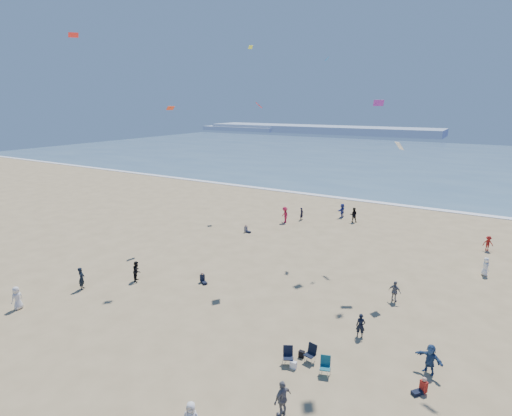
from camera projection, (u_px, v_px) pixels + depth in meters
The scene contains 11 objects.
ground at pixel (130, 405), 18.45m from camera, with size 220.00×220.00×0.00m, color tan.
ocean at pixel (431, 160), 97.36m from camera, with size 220.00×100.00×0.06m, color #476B84.
surf_line at pixel (379, 203), 55.82m from camera, with size 220.00×1.20×0.08m, color white.
headland_far at pixel (319, 129), 188.98m from camera, with size 110.00×20.00×3.20m, color #7A8EA8.
headland_near at pixel (242, 129), 204.80m from camera, with size 40.00×14.00×2.00m, color #7A8EA8.
standing_flyers at pixel (315, 260), 33.24m from camera, with size 29.05×36.90×1.87m.
seated_group at pixel (246, 330), 23.71m from camera, with size 21.46×31.00×0.84m.
chair_cluster at pixel (307, 359), 20.93m from camera, with size 2.79×1.56×1.00m.
white_tote at pixel (293, 365), 20.94m from camera, with size 0.35×0.20×0.40m, color white.
black_backpack at pixel (302, 354), 21.85m from camera, with size 0.30×0.22×0.38m, color black.
kites_aloft at pixel (421, 73), 20.57m from camera, with size 39.02×40.35×24.78m.
Camera 1 is at (12.95, -10.36, 13.50)m, focal length 28.00 mm.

